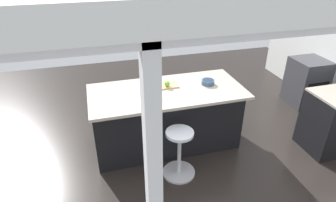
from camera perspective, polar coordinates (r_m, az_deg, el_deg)
The scene contains 9 objects.
ground_plane at distance 4.39m, azimuth 2.52°, elevation -9.85°, with size 8.11×8.11×0.00m, color black.
oven_range at distance 6.06m, azimuth 25.95°, elevation 3.47°, with size 0.60×0.61×0.89m.
kitchen_island at distance 4.25m, azimuth -0.35°, elevation -3.29°, with size 2.16×1.01×0.96m.
stool_by_window at distance 3.81m, azimuth 2.26°, elevation -10.63°, with size 0.44×0.44×0.68m.
cutting_board at distance 4.10m, azimuth -0.58°, elevation 3.18°, with size 0.36×0.24×0.02m, color tan.
apple_green at distance 4.03m, azimuth -0.17°, elevation 3.48°, with size 0.08×0.08×0.08m, color #609E2D.
apple_yellow at distance 4.06m, azimuth -2.37°, elevation 3.71°, with size 0.09×0.09×0.09m, color gold.
water_bottle at distance 3.98m, azimuth -4.41°, elevation 4.06°, with size 0.06×0.06×0.31m.
fruit_bowl at distance 4.17m, azimuth 7.98°, elevation 3.82°, with size 0.19×0.19×0.07m.
Camera 1 is at (1.10, 3.25, 2.74)m, focal length 30.49 mm.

